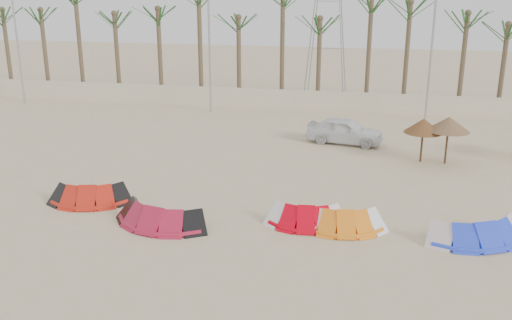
% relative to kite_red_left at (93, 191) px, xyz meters
% --- Properties ---
extents(ground, '(120.00, 120.00, 0.00)m').
position_rel_kite_red_left_xyz_m(ground, '(6.15, -3.29, -0.42)').
color(ground, beige).
rests_on(ground, ground).
extents(boundary_wall, '(60.00, 0.30, 1.30)m').
position_rel_kite_red_left_xyz_m(boundary_wall, '(6.15, 18.71, 0.23)').
color(boundary_wall, beige).
rests_on(boundary_wall, ground).
extents(palm_line, '(52.00, 4.00, 7.70)m').
position_rel_kite_red_left_xyz_m(palm_line, '(6.81, 20.21, 6.03)').
color(palm_line, brown).
rests_on(palm_line, ground).
extents(lamp_a, '(1.25, 0.14, 11.00)m').
position_rel_kite_red_left_xyz_m(lamp_a, '(-13.82, 16.71, 5.35)').
color(lamp_a, '#A5A8AD').
rests_on(lamp_a, ground).
extents(lamp_b, '(1.25, 0.14, 11.00)m').
position_rel_kite_red_left_xyz_m(lamp_b, '(0.18, 16.71, 5.35)').
color(lamp_b, '#A5A8AD').
rests_on(lamp_b, ground).
extents(lamp_c, '(1.25, 0.14, 11.00)m').
position_rel_kite_red_left_xyz_m(lamp_c, '(14.18, 16.71, 5.35)').
color(lamp_c, '#A5A8AD').
rests_on(lamp_c, ground).
extents(pylon, '(3.00, 3.00, 14.00)m').
position_rel_kite_red_left_xyz_m(pylon, '(7.15, 24.71, -0.42)').
color(pylon, '#A5A8AD').
rests_on(pylon, ground).
extents(kite_red_left, '(3.45, 2.15, 0.90)m').
position_rel_kite_red_left_xyz_m(kite_red_left, '(0.00, 0.00, 0.00)').
color(kite_red_left, red).
rests_on(kite_red_left, ground).
extents(kite_red_mid, '(3.84, 2.21, 0.90)m').
position_rel_kite_red_left_xyz_m(kite_red_mid, '(3.50, -1.45, 0.00)').
color(kite_red_mid, '#AB1835').
rests_on(kite_red_mid, ground).
extents(kite_red_right, '(3.02, 1.71, 0.90)m').
position_rel_kite_red_left_xyz_m(kite_red_right, '(8.71, -0.43, -0.00)').
color(kite_red_right, red).
rests_on(kite_red_right, ground).
extents(kite_orange, '(3.10, 1.89, 0.90)m').
position_rel_kite_red_left_xyz_m(kite_orange, '(10.10, -0.56, -0.00)').
color(kite_orange, orange).
rests_on(kite_orange, ground).
extents(kite_blue, '(4.05, 2.78, 0.90)m').
position_rel_kite_red_left_xyz_m(kite_blue, '(14.60, -0.48, 0.00)').
color(kite_blue, blue).
rests_on(kite_blue, ground).
extents(parasol_left, '(1.87, 1.87, 2.17)m').
position_rel_kite_red_left_xyz_m(parasol_left, '(13.30, 8.09, 1.40)').
color(parasol_left, '#4C331E').
rests_on(parasol_left, ground).
extents(parasol_mid, '(2.03, 2.03, 2.32)m').
position_rel_kite_red_left_xyz_m(parasol_mid, '(14.45, 8.06, 1.55)').
color(parasol_mid, '#4C331E').
rests_on(parasol_mid, ground).
extents(car, '(4.32, 2.29, 1.40)m').
position_rel_kite_red_left_xyz_m(car, '(9.44, 10.70, 0.28)').
color(car, white).
rests_on(car, ground).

